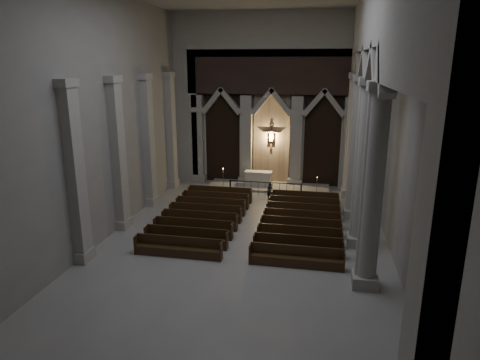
{
  "coord_description": "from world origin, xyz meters",
  "views": [
    {
      "loc": [
        3.49,
        -18.55,
        8.68
      ],
      "look_at": [
        -0.63,
        3.0,
        2.59
      ],
      "focal_mm": 32.0,
      "sensor_mm": 36.0,
      "label": 1
    }
  ],
  "objects_px": {
    "candle_stand_right": "(316,191)",
    "pews": "(251,222)",
    "worshipper": "(270,192)",
    "altar": "(258,178)",
    "candle_stand_left": "(223,184)",
    "altar_rail": "(265,186)"
  },
  "relations": [
    {
      "from": "altar_rail",
      "to": "candle_stand_right",
      "type": "height_order",
      "value": "candle_stand_right"
    },
    {
      "from": "candle_stand_right",
      "to": "altar_rail",
      "type": "bearing_deg",
      "value": -172.93
    },
    {
      "from": "altar",
      "to": "altar_rail",
      "type": "bearing_deg",
      "value": -68.87
    },
    {
      "from": "pews",
      "to": "worshipper",
      "type": "height_order",
      "value": "worshipper"
    },
    {
      "from": "altar",
      "to": "worshipper",
      "type": "distance_m",
      "value": 3.21
    },
    {
      "from": "candle_stand_left",
      "to": "pews",
      "type": "relative_size",
      "value": 0.16
    },
    {
      "from": "candle_stand_right",
      "to": "pews",
      "type": "xyz_separation_m",
      "value": [
        -3.39,
        -6.3,
        -0.06
      ]
    },
    {
      "from": "candle_stand_left",
      "to": "pews",
      "type": "bearing_deg",
      "value": -65.31
    },
    {
      "from": "pews",
      "to": "altar",
      "type": "bearing_deg",
      "value": 95.54
    },
    {
      "from": "altar",
      "to": "candle_stand_right",
      "type": "bearing_deg",
      "value": -20.49
    },
    {
      "from": "altar_rail",
      "to": "pews",
      "type": "height_order",
      "value": "altar_rail"
    },
    {
      "from": "altar",
      "to": "altar_rail",
      "type": "xyz_separation_m",
      "value": [
        0.76,
        -1.97,
        -0.01
      ]
    },
    {
      "from": "worshipper",
      "to": "candle_stand_left",
      "type": "bearing_deg",
      "value": 174.81
    },
    {
      "from": "candle_stand_left",
      "to": "altar",
      "type": "bearing_deg",
      "value": 26.6
    },
    {
      "from": "altar",
      "to": "candle_stand_right",
      "type": "height_order",
      "value": "candle_stand_right"
    },
    {
      "from": "pews",
      "to": "worshipper",
      "type": "bearing_deg",
      "value": 85.01
    },
    {
      "from": "candle_stand_left",
      "to": "pews",
      "type": "xyz_separation_m",
      "value": [
        3.08,
        -6.7,
        -0.11
      ]
    },
    {
      "from": "altar",
      "to": "candle_stand_left",
      "type": "relative_size",
      "value": 1.26
    },
    {
      "from": "candle_stand_right",
      "to": "pews",
      "type": "bearing_deg",
      "value": -118.29
    },
    {
      "from": "altar",
      "to": "altar_rail",
      "type": "relative_size",
      "value": 0.4
    },
    {
      "from": "altar",
      "to": "altar_rail",
      "type": "distance_m",
      "value": 2.12
    },
    {
      "from": "altar_rail",
      "to": "worshipper",
      "type": "relative_size",
      "value": 4.15
    }
  ]
}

